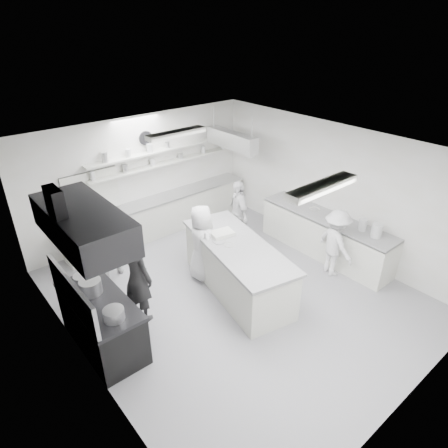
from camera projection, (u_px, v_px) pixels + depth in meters
floor at (234, 294)px, 8.02m from camera, size 6.00×7.00×0.02m
ceiling at (236, 151)px, 6.59m from camera, size 6.00×7.00×0.02m
wall_back at (141, 177)px, 9.67m from camera, size 6.00×0.04×3.00m
wall_front at (418, 333)px, 4.94m from camera, size 6.00×0.04×3.00m
wall_left at (77, 295)px, 5.61m from camera, size 0.04×7.00×3.00m
wall_right at (333, 189)px, 9.01m from camera, size 0.04×7.00×3.00m
stove at (102, 323)px, 6.60m from camera, size 0.80×1.80×0.90m
exhaust_hood at (83, 224)px, 5.70m from camera, size 0.85×2.00×0.50m
back_counter at (161, 215)px, 10.13m from camera, size 5.00×0.60×0.92m
shelf_lower at (167, 163)px, 9.86m from camera, size 4.20×0.26×0.04m
shelf_upper at (166, 149)px, 9.70m from camera, size 4.20×0.26×0.04m
pass_through_window at (91, 193)px, 8.95m from camera, size 1.30×0.04×1.00m
wall_clock at (145, 138)px, 9.31m from camera, size 0.32×0.05×0.32m
right_counter at (325, 236)px, 9.16m from camera, size 0.74×3.30×0.94m
pot_rack at (232, 140)px, 9.68m from camera, size 0.30×1.60×0.40m
light_fixture_front at (322, 187)px, 5.41m from camera, size 1.30×0.25×0.10m
light_fixture_rear at (176, 133)px, 7.84m from camera, size 1.30×0.25×0.10m
prep_island at (237, 268)px, 7.93m from camera, size 1.57×2.92×1.02m
stove_pot at (91, 288)px, 6.47m from camera, size 0.36×0.36×0.29m
cook_stove at (137, 278)px, 7.01m from camera, size 0.59×0.74×1.78m
cook_back at (101, 243)px, 8.19m from camera, size 0.87×0.71×1.65m
cook_island_left at (202, 243)px, 8.16m from camera, size 0.69×0.91×1.68m
cook_island_right at (238, 213)px, 9.44m from camera, size 0.72×1.04×1.64m
cook_right at (336, 243)px, 8.33m from camera, size 0.80×1.09×1.52m
bowl_island_a at (219, 242)px, 7.78m from camera, size 0.27×0.27×0.06m
bowl_island_b at (229, 246)px, 7.66m from camera, size 0.25×0.25×0.06m
bowl_right at (315, 210)px, 9.27m from camera, size 0.27×0.27×0.05m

